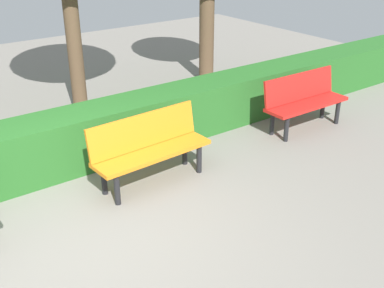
# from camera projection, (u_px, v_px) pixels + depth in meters

# --- Properties ---
(ground_plane) EXTENTS (18.47, 18.47, 0.00)m
(ground_plane) POSITION_uv_depth(u_px,v_px,m) (92.00, 239.00, 4.97)
(ground_plane) COLOR gray
(bench_red) EXTENTS (1.47, 0.48, 0.86)m
(bench_red) POSITION_uv_depth(u_px,v_px,m) (304.00, 99.00, 7.43)
(bench_red) COLOR red
(bench_red) RESTS_ON ground_plane
(bench_orange) EXTENTS (1.55, 0.53, 0.86)m
(bench_orange) POSITION_uv_depth(u_px,v_px,m) (149.00, 146.00, 5.89)
(bench_orange) COLOR orange
(bench_orange) RESTS_ON ground_plane
(hedge_row) EXTENTS (14.47, 0.68, 0.75)m
(hedge_row) POSITION_uv_depth(u_px,v_px,m) (120.00, 128.00, 6.66)
(hedge_row) COLOR #266023
(hedge_row) RESTS_ON ground_plane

